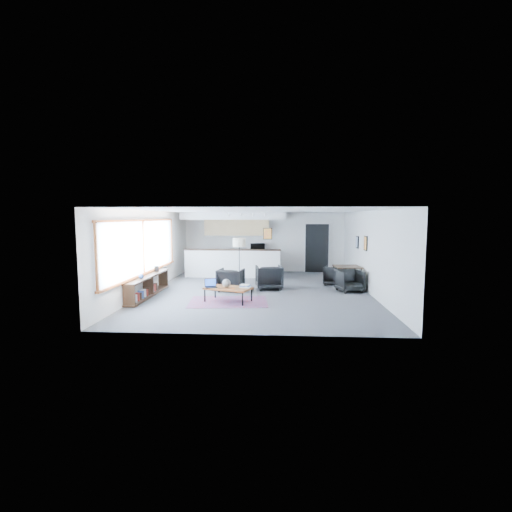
# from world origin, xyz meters

# --- Properties ---
(room) EXTENTS (7.02, 9.02, 2.62)m
(room) POSITION_xyz_m (0.00, 0.00, 1.30)
(room) COLOR #4C4C4E
(room) RESTS_ON ground
(window) EXTENTS (0.10, 5.95, 1.66)m
(window) POSITION_xyz_m (-3.46, -0.90, 1.46)
(window) COLOR #8CBFFF
(window) RESTS_ON room
(console) EXTENTS (0.35, 3.00, 0.80)m
(console) POSITION_xyz_m (-3.30, -1.05, 0.33)
(console) COLOR #321E11
(console) RESTS_ON floor
(kitchenette) EXTENTS (4.20, 1.96, 2.60)m
(kitchenette) POSITION_xyz_m (-1.20, 3.71, 1.38)
(kitchenette) COLOR white
(kitchenette) RESTS_ON floor
(doorway) EXTENTS (1.10, 0.12, 2.15)m
(doorway) POSITION_xyz_m (2.30, 4.42, 1.07)
(doorway) COLOR black
(doorway) RESTS_ON room
(track_light) EXTENTS (1.60, 0.07, 0.15)m
(track_light) POSITION_xyz_m (-0.59, 2.20, 2.53)
(track_light) COLOR silver
(track_light) RESTS_ON room
(wall_art_lower) EXTENTS (0.03, 0.38, 0.48)m
(wall_art_lower) POSITION_xyz_m (3.47, 0.40, 1.55)
(wall_art_lower) COLOR black
(wall_art_lower) RESTS_ON room
(wall_art_upper) EXTENTS (0.03, 0.34, 0.44)m
(wall_art_upper) POSITION_xyz_m (3.47, 1.70, 1.50)
(wall_art_upper) COLOR black
(wall_art_upper) RESTS_ON room
(kilim_rug) EXTENTS (2.32, 1.69, 0.01)m
(kilim_rug) POSITION_xyz_m (-0.78, -1.58, 0.01)
(kilim_rug) COLOR #61334C
(kilim_rug) RESTS_ON floor
(coffee_table) EXTENTS (1.44, 1.09, 0.42)m
(coffee_table) POSITION_xyz_m (-0.78, -1.58, 0.39)
(coffee_table) COLOR brown
(coffee_table) RESTS_ON floor
(laptop) EXTENTS (0.39, 0.36, 0.23)m
(laptop) POSITION_xyz_m (-1.27, -1.58, 0.49)
(laptop) COLOR black
(laptop) RESTS_ON coffee_table
(ceramic_pot) EXTENTS (0.24, 0.24, 0.24)m
(ceramic_pot) POSITION_xyz_m (-0.82, -1.62, 0.54)
(ceramic_pot) COLOR gray
(ceramic_pot) RESTS_ON coffee_table
(book_stack) EXTENTS (0.33, 0.29, 0.09)m
(book_stack) POSITION_xyz_m (-0.30, -1.58, 0.46)
(book_stack) COLOR silver
(book_stack) RESTS_ON coffee_table
(coaster) EXTENTS (0.11, 0.11, 0.01)m
(coaster) POSITION_xyz_m (-0.61, -1.80, 0.42)
(coaster) COLOR #E5590C
(coaster) RESTS_ON coffee_table
(armchair_left) EXTENTS (0.88, 0.83, 0.80)m
(armchair_left) POSITION_xyz_m (-0.91, 0.01, 0.40)
(armchair_left) COLOR black
(armchair_left) RESTS_ON floor
(armchair_right) EXTENTS (0.96, 0.92, 0.87)m
(armchair_right) POSITION_xyz_m (0.33, 0.42, 0.43)
(armchair_right) COLOR black
(armchair_right) RESTS_ON floor
(floor_lamp) EXTENTS (0.54, 0.54, 1.63)m
(floor_lamp) POSITION_xyz_m (-0.80, 1.61, 1.42)
(floor_lamp) COLOR black
(floor_lamp) RESTS_ON floor
(dining_table) EXTENTS (0.93, 0.93, 0.73)m
(dining_table) POSITION_xyz_m (3.00, 0.92, 0.66)
(dining_table) COLOR #321E11
(dining_table) RESTS_ON floor
(dining_chair_near) EXTENTS (0.78, 0.75, 0.66)m
(dining_chair_near) POSITION_xyz_m (2.94, 0.13, 0.33)
(dining_chair_near) COLOR black
(dining_chair_near) RESTS_ON floor
(dining_chair_far) EXTENTS (0.74, 0.72, 0.62)m
(dining_chair_far) POSITION_xyz_m (2.63, 1.30, 0.31)
(dining_chair_far) COLOR black
(dining_chair_far) RESTS_ON floor
(microwave) EXTENTS (0.64, 0.42, 0.40)m
(microwave) POSITION_xyz_m (-0.28, 4.15, 1.13)
(microwave) COLOR black
(microwave) RESTS_ON kitchenette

